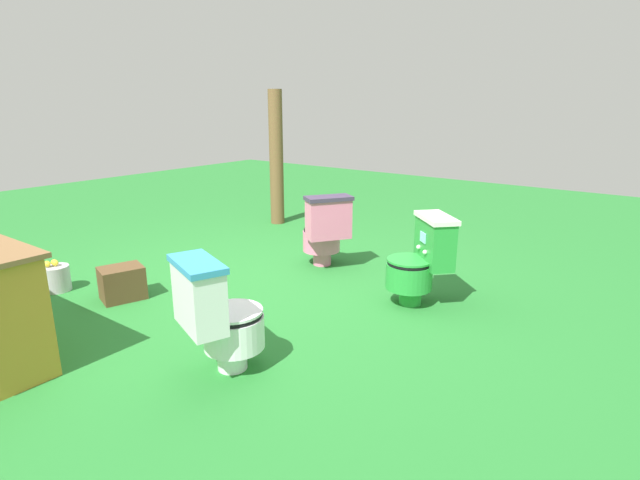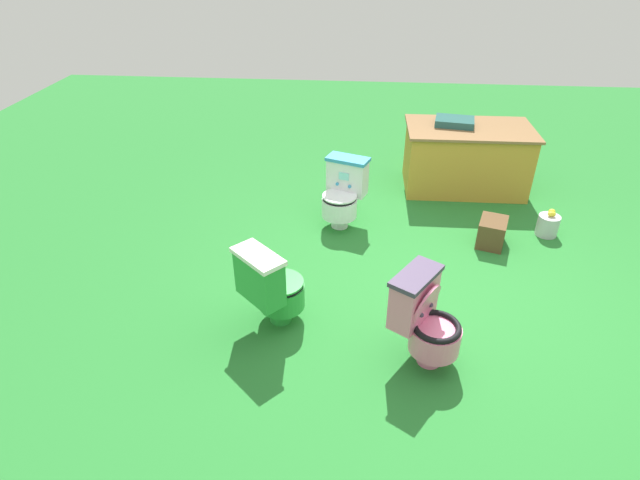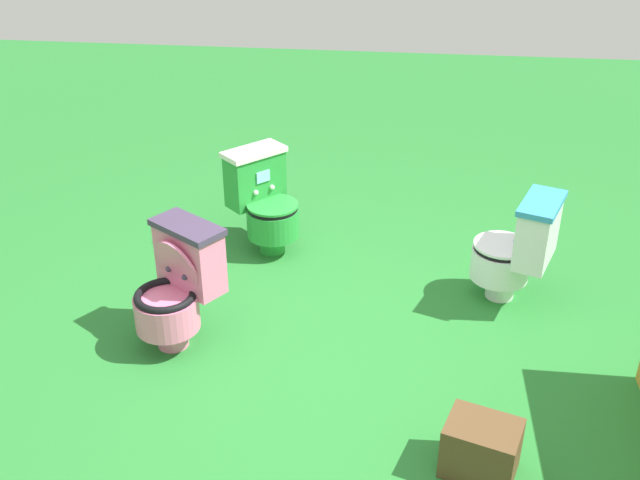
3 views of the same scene
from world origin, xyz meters
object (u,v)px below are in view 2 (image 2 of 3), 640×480
small_crate (492,232)px  lemon_bucket (548,225)px  toilet_green (272,287)px  toilet_white (343,193)px  toilet_pink (425,319)px  vendor_table (466,158)px

small_crate → lemon_bucket: (0.62, 0.24, -0.02)m
toilet_green → lemon_bucket: size_ratio=2.63×
toilet_green → small_crate: size_ratio=2.17×
toilet_green → toilet_white: size_ratio=1.00×
toilet_green → lemon_bucket: (2.62, 1.63, -0.25)m
toilet_pink → lemon_bucket: bearing=176.0°
vendor_table → small_crate: (0.10, -1.31, -0.25)m
toilet_white → vendor_table: (1.42, 1.02, 0.02)m
toilet_white → toilet_green: bearing=94.5°
toilet_pink → toilet_green: bearing=-70.4°
toilet_green → toilet_pink: same height
toilet_pink → vendor_table: vendor_table is taller
small_crate → lemon_bucket: bearing=21.1°
toilet_white → lemon_bucket: (2.15, -0.05, -0.25)m
toilet_white → vendor_table: bearing=-124.2°
toilet_green → small_crate: 2.45m
toilet_white → toilet_pink: size_ratio=1.00×
toilet_white → lemon_bucket: bearing=-161.1°
toilet_pink → small_crate: toilet_pink is taller
lemon_bucket → toilet_green: bearing=-148.0°
toilet_pink → small_crate: (0.84, 1.68, -0.24)m
toilet_green → vendor_table: vendor_table is taller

